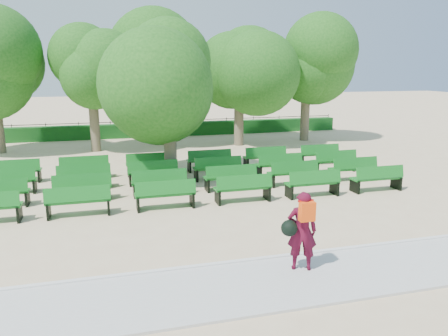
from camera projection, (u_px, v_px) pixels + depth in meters
name	position (u px, v px, depth m)	size (l,w,h in m)	color
ground	(202.00, 192.00, 16.30)	(120.00, 120.00, 0.00)	#CCB187
paving	(277.00, 283.00, 9.34)	(30.00, 2.20, 0.06)	#BAB9B4
curb	(259.00, 260.00, 10.42)	(30.00, 0.12, 0.10)	silver
hedge	(157.00, 130.00, 29.36)	(26.00, 0.70, 0.90)	#144F18
fence	(156.00, 136.00, 29.83)	(26.00, 0.10, 1.02)	black
tree_line	(165.00, 146.00, 25.70)	(21.80, 6.80, 7.04)	#24611A
bench_array	(191.00, 184.00, 17.01)	(1.97, 0.63, 1.24)	#126C1D
tree_among	(168.00, 81.00, 17.02)	(4.52, 4.52, 6.09)	brown
person	(301.00, 230.00, 9.71)	(0.91, 0.63, 1.82)	#470A1D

